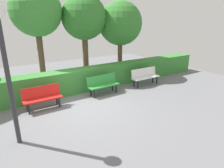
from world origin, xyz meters
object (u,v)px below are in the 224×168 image
(tree_near, at_px, (120,24))
(tree_far, at_px, (36,11))
(tree_mid, at_px, (84,18))
(lamp_post, at_px, (3,51))
(bench_green, at_px, (103,84))
(bench_red, at_px, (42,97))
(bench_white, at_px, (145,76))

(tree_near, xyz_separation_m, tree_far, (4.35, -0.84, 0.60))
(tree_near, height_order, tree_mid, tree_mid)
(tree_far, bearing_deg, lamp_post, 68.51)
(tree_near, xyz_separation_m, lamp_post, (6.31, 4.15, -0.47))
(bench_green, height_order, lamp_post, lamp_post)
(tree_mid, bearing_deg, lamp_post, 47.06)
(bench_green, height_order, bench_red, same)
(bench_white, distance_m, lamp_post, 6.86)
(tree_mid, relative_size, tree_far, 0.93)
(bench_green, xyz_separation_m, tree_far, (1.84, -3.08, 3.12))
(tree_near, height_order, tree_far, tree_far)
(bench_white, height_order, bench_green, same)
(lamp_post, bearing_deg, tree_near, -146.66)
(bench_green, relative_size, bench_red, 1.05)
(bench_red, bearing_deg, tree_far, -104.75)
(bench_white, xyz_separation_m, tree_near, (-0.03, -2.30, 2.51))
(bench_red, xyz_separation_m, tree_mid, (-3.15, -2.76, 2.83))
(bench_white, distance_m, bench_green, 2.48)
(bench_green, bearing_deg, tree_mid, -101.62)
(bench_red, distance_m, tree_mid, 5.05)
(bench_white, height_order, lamp_post, lamp_post)
(bench_white, distance_m, tree_far, 6.18)
(bench_white, relative_size, bench_green, 1.07)
(bench_red, xyz_separation_m, tree_far, (-0.84, -3.16, 3.12))
(bench_white, xyz_separation_m, bench_red, (5.16, 0.02, -0.00))
(lamp_post, bearing_deg, tree_far, -111.49)
(tree_far, relative_size, lamp_post, 1.35)
(tree_near, bearing_deg, bench_white, 89.29)
(bench_green, relative_size, lamp_post, 0.41)
(tree_mid, height_order, lamp_post, tree_mid)
(tree_near, bearing_deg, lamp_post, 33.34)
(tree_near, distance_m, tree_mid, 2.11)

